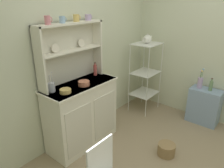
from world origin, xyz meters
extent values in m
cube|color=beige|center=(0.00, 1.62, 1.25)|extent=(3.84, 0.05, 2.50)
cube|color=silver|center=(-0.21, 1.37, 0.45)|extent=(0.99, 0.42, 0.90)
cube|color=beige|center=(-0.44, 1.16, 0.41)|extent=(0.42, 0.01, 0.63)
cube|color=beige|center=(0.03, 1.16, 0.41)|extent=(0.42, 0.01, 0.63)
cube|color=white|center=(-0.21, 1.37, 0.89)|extent=(1.02, 0.45, 0.02)
cube|color=silver|center=(-0.21, 1.57, 1.28)|extent=(0.95, 0.02, 0.76)
cube|color=silver|center=(-0.67, 1.49, 1.28)|extent=(0.02, 0.18, 0.76)
cube|color=silver|center=(0.26, 1.49, 1.28)|extent=(0.02, 0.18, 0.76)
cube|color=silver|center=(-0.21, 1.49, 1.32)|extent=(0.91, 0.16, 0.02)
cube|color=silver|center=(-0.21, 1.49, 1.65)|extent=(0.95, 0.18, 0.02)
cylinder|color=silver|center=(-0.42, 1.53, 1.38)|extent=(0.11, 0.03, 0.11)
cylinder|color=silver|center=(0.00, 1.53, 1.38)|extent=(0.11, 0.03, 0.11)
cylinder|color=silver|center=(0.97, 1.04, 0.62)|extent=(0.01, 0.01, 1.23)
cylinder|color=silver|center=(1.42, 1.04, 0.62)|extent=(0.01, 0.01, 1.23)
cylinder|color=silver|center=(0.97, 1.41, 0.62)|extent=(0.01, 0.01, 1.23)
cylinder|color=silver|center=(1.42, 1.41, 0.62)|extent=(0.01, 0.01, 1.23)
cube|color=silver|center=(1.20, 1.23, 1.23)|extent=(0.48, 0.38, 0.01)
cube|color=silver|center=(1.20, 1.23, 0.72)|extent=(0.48, 0.38, 0.01)
cube|color=silver|center=(1.20, 1.23, 0.33)|extent=(0.48, 0.38, 0.01)
cube|color=#849EBC|center=(1.44, 0.23, 0.29)|extent=(0.28, 0.48, 0.58)
cube|color=white|center=(-0.89, 0.40, 0.65)|extent=(0.31, 0.02, 0.40)
cylinder|color=#93754C|center=(0.30, 0.32, 0.08)|extent=(0.23, 0.23, 0.16)
cylinder|color=#D17A84|center=(-0.51, 1.49, 1.71)|extent=(0.07, 0.07, 0.09)
torus|color=#D17A84|center=(-0.47, 1.49, 1.72)|extent=(0.01, 0.05, 0.05)
cylinder|color=#8EB2D1|center=(-0.31, 1.49, 1.71)|extent=(0.07, 0.07, 0.08)
torus|color=#8EB2D1|center=(-0.27, 1.49, 1.71)|extent=(0.01, 0.05, 0.05)
cylinder|color=#DBB760|center=(-0.10, 1.49, 1.71)|extent=(0.07, 0.07, 0.09)
torus|color=#DBB760|center=(-0.05, 1.49, 1.71)|extent=(0.01, 0.05, 0.05)
cylinder|color=#B79ECC|center=(0.11, 1.49, 1.70)|extent=(0.08, 0.08, 0.08)
torus|color=#B79ECC|center=(0.16, 1.49, 1.71)|extent=(0.01, 0.04, 0.04)
cylinder|color=#DBB760|center=(-0.50, 1.29, 0.93)|extent=(0.13, 0.13, 0.05)
cylinder|color=#C67556|center=(-0.21, 1.29, 0.93)|extent=(0.15, 0.15, 0.06)
cylinder|color=#B74C47|center=(0.17, 1.45, 0.98)|extent=(0.05, 0.05, 0.15)
cylinder|color=#B74C47|center=(0.17, 1.45, 1.07)|extent=(0.02, 0.02, 0.03)
cylinder|color=#4C382D|center=(0.17, 1.45, 1.09)|extent=(0.03, 0.03, 0.01)
cylinder|color=#B2B7C6|center=(-0.58, 1.45, 0.96)|extent=(0.08, 0.08, 0.11)
cylinder|color=silver|center=(-0.60, 1.43, 1.03)|extent=(0.02, 0.02, 0.16)
ellipsoid|color=silver|center=(-0.60, 1.43, 1.11)|extent=(0.02, 0.01, 0.01)
cylinder|color=silver|center=(-0.58, 1.42, 1.04)|extent=(0.04, 0.01, 0.20)
ellipsoid|color=silver|center=(-0.58, 1.42, 1.15)|extent=(0.02, 0.01, 0.01)
sphere|color=white|center=(1.20, 1.23, 1.30)|extent=(0.14, 0.14, 0.14)
sphere|color=silver|center=(1.20, 1.23, 1.38)|extent=(0.02, 0.02, 0.02)
cylinder|color=white|center=(1.30, 1.23, 1.31)|extent=(0.09, 0.02, 0.07)
torus|color=white|center=(1.11, 1.23, 1.30)|extent=(0.01, 0.09, 0.09)
cylinder|color=#B79ECC|center=(1.44, 0.35, 0.67)|extent=(0.08, 0.08, 0.17)
cylinder|color=#4C844C|center=(1.42, 0.35, 0.80)|extent=(0.00, 0.01, 0.14)
sphere|color=#DBB760|center=(1.42, 0.35, 0.87)|extent=(0.03, 0.03, 0.03)
cylinder|color=#4C844C|center=(1.43, 0.36, 0.80)|extent=(0.00, 0.01, 0.13)
sphere|color=#B79ECC|center=(1.43, 0.36, 0.87)|extent=(0.03, 0.03, 0.03)
cylinder|color=#4C844C|center=(1.45, 0.34, 0.82)|extent=(0.00, 0.01, 0.16)
sphere|color=#8EB2D1|center=(1.45, 0.34, 0.90)|extent=(0.03, 0.03, 0.03)
cylinder|color=#6B8C60|center=(1.44, 0.19, 0.66)|extent=(0.06, 0.06, 0.15)
cylinder|color=#6B8C60|center=(1.44, 0.19, 0.75)|extent=(0.02, 0.02, 0.04)
cylinder|color=#4C382D|center=(1.44, 0.19, 0.78)|extent=(0.03, 0.03, 0.01)
camera|label=1|loc=(-1.94, -0.59, 1.94)|focal=34.48mm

